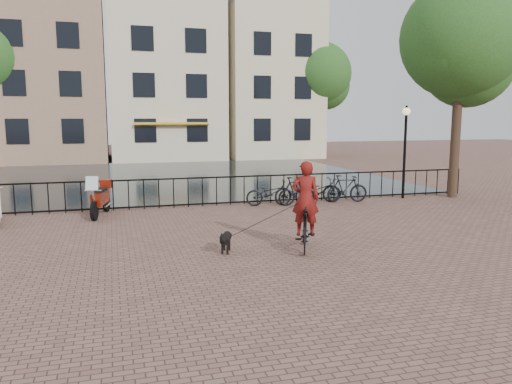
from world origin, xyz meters
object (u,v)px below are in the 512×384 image
object	(u,v)px
dog	(226,241)
motorcycle	(100,194)
lamp_post	(405,136)
cyclist	(305,211)

from	to	relation	value
dog	motorcycle	size ratio (longest dim) A/B	0.41
lamp_post	motorcycle	world-z (taller)	lamp_post
motorcycle	dog	bearing A→B (deg)	-48.36
lamp_post	motorcycle	bearing A→B (deg)	-177.81
cyclist	dog	distance (m)	1.97
lamp_post	dog	size ratio (longest dim) A/B	4.20
dog	motorcycle	bearing A→B (deg)	138.47
motorcycle	cyclist	bearing A→B (deg)	-36.55
lamp_post	motorcycle	xyz separation A→B (m)	(-11.09, -0.42, -1.69)
cyclist	dog	bearing A→B (deg)	13.56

